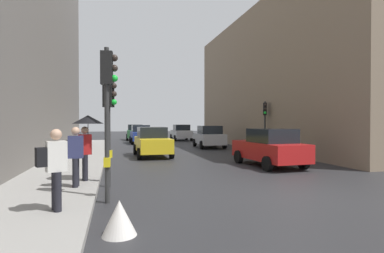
{
  "coord_description": "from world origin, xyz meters",
  "views": [
    {
      "loc": [
        -4.86,
        -7.74,
        2.09
      ],
      "look_at": [
        -0.13,
        11.09,
        1.78
      ],
      "focal_mm": 28.77,
      "sensor_mm": 36.0,
      "label": 1
    }
  ],
  "objects_px": {
    "pedestrian_with_umbrella": "(87,129)",
    "pedestrian_with_grey_backpack": "(74,153)",
    "car_blue_van": "(141,134)",
    "car_silver_hatchback": "(209,137)",
    "traffic_light_near_right": "(109,112)",
    "pedestrian_with_black_backpack": "(54,165)",
    "traffic_light_near_left": "(108,96)",
    "warning_sign_triangle": "(119,218)",
    "traffic_light_mid_street": "(265,117)",
    "car_green_estate": "(135,132)",
    "car_red_sedan": "(269,147)",
    "car_white_compact": "(181,132)",
    "car_yellow_taxi": "(152,142)"
  },
  "relations": [
    {
      "from": "pedestrian_with_umbrella",
      "to": "pedestrian_with_grey_backpack",
      "type": "xyz_separation_m",
      "value": [
        -0.28,
        -1.0,
        -0.68
      ]
    },
    {
      "from": "car_blue_van",
      "to": "car_silver_hatchback",
      "type": "relative_size",
      "value": 0.98
    },
    {
      "from": "traffic_light_near_right",
      "to": "pedestrian_with_black_backpack",
      "type": "relative_size",
      "value": 1.97
    },
    {
      "from": "traffic_light_near_left",
      "to": "warning_sign_triangle",
      "type": "height_order",
      "value": "traffic_light_near_left"
    },
    {
      "from": "car_blue_van",
      "to": "pedestrian_with_grey_backpack",
      "type": "xyz_separation_m",
      "value": [
        -3.57,
        -20.22,
        0.29
      ]
    },
    {
      "from": "traffic_light_mid_street",
      "to": "pedestrian_with_grey_backpack",
      "type": "height_order",
      "value": "traffic_light_mid_street"
    },
    {
      "from": "car_silver_hatchback",
      "to": "car_green_estate",
      "type": "height_order",
      "value": "same"
    },
    {
      "from": "car_silver_hatchback",
      "to": "traffic_light_mid_street",
      "type": "bearing_deg",
      "value": -60.6
    },
    {
      "from": "traffic_light_near_right",
      "to": "pedestrian_with_grey_backpack",
      "type": "bearing_deg",
      "value": -152.19
    },
    {
      "from": "traffic_light_mid_street",
      "to": "pedestrian_with_black_backpack",
      "type": "bearing_deg",
      "value": -133.09
    },
    {
      "from": "pedestrian_with_grey_backpack",
      "to": "traffic_light_near_right",
      "type": "bearing_deg",
      "value": 27.81
    },
    {
      "from": "traffic_light_near_right",
      "to": "pedestrian_with_umbrella",
      "type": "height_order",
      "value": "traffic_light_near_right"
    },
    {
      "from": "traffic_light_mid_street",
      "to": "car_blue_van",
      "type": "relative_size",
      "value": 0.82
    },
    {
      "from": "car_blue_van",
      "to": "pedestrian_with_grey_backpack",
      "type": "bearing_deg",
      "value": -100.03
    },
    {
      "from": "traffic_light_near_right",
      "to": "pedestrian_with_black_backpack",
      "type": "bearing_deg",
      "value": -109.95
    },
    {
      "from": "pedestrian_with_grey_backpack",
      "to": "warning_sign_triangle",
      "type": "distance_m",
      "value": 4.15
    },
    {
      "from": "car_red_sedan",
      "to": "pedestrian_with_grey_backpack",
      "type": "height_order",
      "value": "pedestrian_with_grey_backpack"
    },
    {
      "from": "traffic_light_near_right",
      "to": "car_green_estate",
      "type": "relative_size",
      "value": 0.82
    },
    {
      "from": "car_green_estate",
      "to": "car_silver_hatchback",
      "type": "bearing_deg",
      "value": -67.01
    },
    {
      "from": "car_white_compact",
      "to": "traffic_light_near_left",
      "type": "bearing_deg",
      "value": -106.08
    },
    {
      "from": "car_blue_van",
      "to": "car_white_compact",
      "type": "relative_size",
      "value": 1.0
    },
    {
      "from": "car_red_sedan",
      "to": "car_silver_hatchback",
      "type": "xyz_separation_m",
      "value": [
        0.32,
        10.56,
        0.0
      ]
    },
    {
      "from": "car_green_estate",
      "to": "car_yellow_taxi",
      "type": "relative_size",
      "value": 1.01
    },
    {
      "from": "car_white_compact",
      "to": "pedestrian_with_umbrella",
      "type": "xyz_separation_m",
      "value": [
        -8.13,
        -23.25,
        0.96
      ]
    },
    {
      "from": "car_blue_van",
      "to": "car_green_estate",
      "type": "xyz_separation_m",
      "value": [
        -0.16,
        5.83,
        0.0
      ]
    },
    {
      "from": "car_green_estate",
      "to": "pedestrian_with_black_backpack",
      "type": "bearing_deg",
      "value": -97.03
    },
    {
      "from": "car_silver_hatchback",
      "to": "car_white_compact",
      "type": "height_order",
      "value": "same"
    },
    {
      "from": "traffic_light_near_left",
      "to": "car_red_sedan",
      "type": "bearing_deg",
      "value": 34.41
    },
    {
      "from": "car_red_sedan",
      "to": "car_blue_van",
      "type": "height_order",
      "value": "same"
    },
    {
      "from": "car_white_compact",
      "to": "warning_sign_triangle",
      "type": "relative_size",
      "value": 6.52
    },
    {
      "from": "car_silver_hatchback",
      "to": "car_yellow_taxi",
      "type": "bearing_deg",
      "value": -135.11
    },
    {
      "from": "car_silver_hatchback",
      "to": "car_blue_van",
      "type": "bearing_deg",
      "value": 128.53
    },
    {
      "from": "car_silver_hatchback",
      "to": "warning_sign_triangle",
      "type": "distance_m",
      "value": 19.31
    },
    {
      "from": "pedestrian_with_grey_backpack",
      "to": "car_yellow_taxi",
      "type": "bearing_deg",
      "value": 69.3
    },
    {
      "from": "car_yellow_taxi",
      "to": "car_white_compact",
      "type": "distance_m",
      "value": 16.22
    },
    {
      "from": "traffic_light_mid_street",
      "to": "car_yellow_taxi",
      "type": "distance_m",
      "value": 7.91
    },
    {
      "from": "traffic_light_mid_street",
      "to": "traffic_light_near_left",
      "type": "relative_size",
      "value": 0.87
    },
    {
      "from": "pedestrian_with_grey_backpack",
      "to": "warning_sign_triangle",
      "type": "relative_size",
      "value": 2.72
    },
    {
      "from": "car_white_compact",
      "to": "pedestrian_with_black_backpack",
      "type": "height_order",
      "value": "pedestrian_with_black_backpack"
    },
    {
      "from": "car_white_compact",
      "to": "car_blue_van",
      "type": "bearing_deg",
      "value": -140.18
    },
    {
      "from": "car_silver_hatchback",
      "to": "pedestrian_with_black_backpack",
      "type": "relative_size",
      "value": 2.42
    },
    {
      "from": "car_yellow_taxi",
      "to": "warning_sign_triangle",
      "type": "xyz_separation_m",
      "value": [
        -2.1,
        -12.72,
        -0.55
      ]
    },
    {
      "from": "traffic_light_near_left",
      "to": "car_silver_hatchback",
      "type": "relative_size",
      "value": 0.93
    },
    {
      "from": "car_yellow_taxi",
      "to": "warning_sign_triangle",
      "type": "bearing_deg",
      "value": -99.38
    },
    {
      "from": "car_red_sedan",
      "to": "pedestrian_with_black_backpack",
      "type": "relative_size",
      "value": 2.44
    },
    {
      "from": "pedestrian_with_black_backpack",
      "to": "warning_sign_triangle",
      "type": "distance_m",
      "value": 2.09
    },
    {
      "from": "traffic_light_near_left",
      "to": "pedestrian_with_grey_backpack",
      "type": "relative_size",
      "value": 2.25
    },
    {
      "from": "traffic_light_mid_street",
      "to": "car_blue_van",
      "type": "bearing_deg",
      "value": 124.91
    },
    {
      "from": "traffic_light_near_left",
      "to": "warning_sign_triangle",
      "type": "bearing_deg",
      "value": -84.07
    },
    {
      "from": "car_red_sedan",
      "to": "car_yellow_taxi",
      "type": "distance_m",
      "value": 7.26
    }
  ]
}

